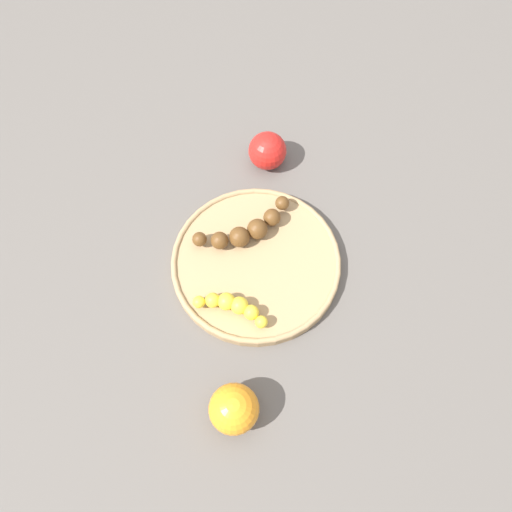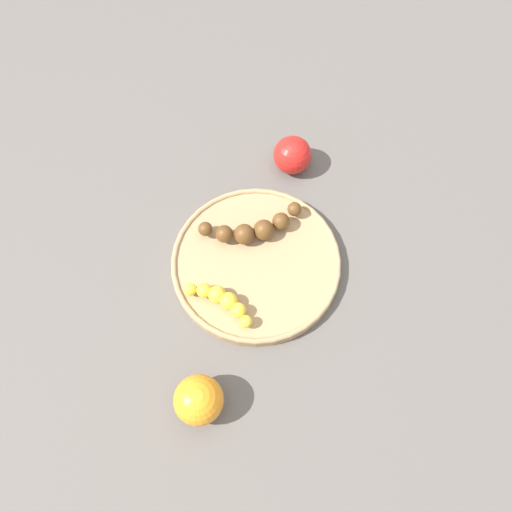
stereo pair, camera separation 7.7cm
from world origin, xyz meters
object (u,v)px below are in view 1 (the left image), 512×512
object	(u,v)px
banana_overripe	(246,229)
banana_yellow	(232,306)
fruit_bowl	(256,262)
orange_fruit	(234,409)
apple_red	(267,151)

from	to	relation	value
banana_overripe	banana_yellow	distance (m)	0.14
fruit_bowl	orange_fruit	bearing A→B (deg)	-121.16
banana_yellow	apple_red	size ratio (longest dim) A/B	1.39
apple_red	banana_yellow	bearing A→B (deg)	-124.84
banana_yellow	apple_red	xyz separation A→B (m)	(0.18, 0.26, 0.00)
fruit_bowl	apple_red	distance (m)	0.22
banana_overripe	banana_yellow	size ratio (longest dim) A/B	1.86
banana_overripe	apple_red	bearing A→B (deg)	140.57
banana_overripe	apple_red	world-z (taller)	apple_red
banana_yellow	orange_fruit	size ratio (longest dim) A/B	1.32
banana_overripe	fruit_bowl	bearing A→B (deg)	-8.76
banana_overripe	banana_yellow	bearing A→B (deg)	-35.84
fruit_bowl	apple_red	size ratio (longest dim) A/B	4.09
fruit_bowl	orange_fruit	xyz separation A→B (m)	(-0.13, -0.22, 0.03)
fruit_bowl	banana_overripe	distance (m)	0.06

